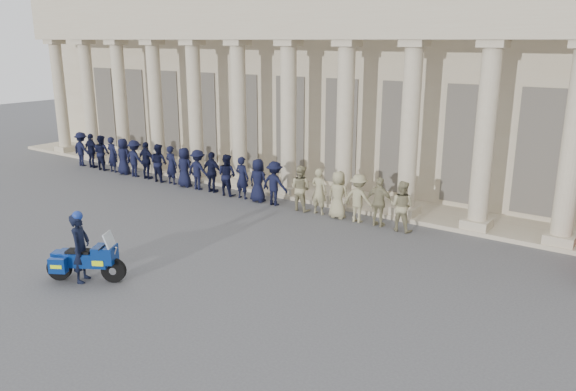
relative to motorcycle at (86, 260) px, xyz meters
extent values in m
plane|color=#4C4C4F|center=(0.78, 2.10, -0.61)|extent=(90.00, 90.00, 0.00)
cube|color=tan|center=(0.78, 17.10, 3.89)|extent=(40.00, 10.00, 9.00)
cube|color=tan|center=(0.78, 10.90, -0.53)|extent=(40.00, 2.60, 0.15)
cube|color=tan|center=(0.78, 10.10, 6.18)|extent=(35.80, 1.00, 1.00)
cube|color=tan|center=(-16.12, 10.10, -0.31)|extent=(0.90, 0.90, 0.30)
cylinder|color=tan|center=(-16.12, 10.10, 2.64)|extent=(0.64, 0.64, 5.60)
cube|color=tan|center=(-16.12, 10.10, 5.56)|extent=(0.85, 0.85, 0.24)
cube|color=tan|center=(-13.52, 10.10, -0.31)|extent=(0.90, 0.90, 0.30)
cylinder|color=tan|center=(-13.52, 10.10, 2.64)|extent=(0.64, 0.64, 5.60)
cube|color=tan|center=(-13.52, 10.10, 5.56)|extent=(0.85, 0.85, 0.24)
cube|color=tan|center=(-10.92, 10.10, -0.31)|extent=(0.90, 0.90, 0.30)
cylinder|color=tan|center=(-10.92, 10.10, 2.64)|extent=(0.64, 0.64, 5.60)
cube|color=tan|center=(-10.92, 10.10, 5.56)|extent=(0.85, 0.85, 0.24)
cube|color=tan|center=(-8.32, 10.10, -0.31)|extent=(0.90, 0.90, 0.30)
cylinder|color=tan|center=(-8.32, 10.10, 2.64)|extent=(0.64, 0.64, 5.60)
cube|color=tan|center=(-8.32, 10.10, 5.56)|extent=(0.85, 0.85, 0.24)
cube|color=tan|center=(-5.72, 10.10, -0.31)|extent=(0.90, 0.90, 0.30)
cylinder|color=tan|center=(-5.72, 10.10, 2.64)|extent=(0.64, 0.64, 5.60)
cube|color=tan|center=(-5.72, 10.10, 5.56)|extent=(0.85, 0.85, 0.24)
cube|color=tan|center=(-3.12, 10.10, -0.31)|extent=(0.90, 0.90, 0.30)
cylinder|color=tan|center=(-3.12, 10.10, 2.64)|extent=(0.64, 0.64, 5.60)
cube|color=tan|center=(-3.12, 10.10, 5.56)|extent=(0.85, 0.85, 0.24)
cube|color=tan|center=(-0.52, 10.10, -0.31)|extent=(0.90, 0.90, 0.30)
cylinder|color=tan|center=(-0.52, 10.10, 2.64)|extent=(0.64, 0.64, 5.60)
cube|color=tan|center=(-0.52, 10.10, 5.56)|extent=(0.85, 0.85, 0.24)
cube|color=tan|center=(2.08, 10.10, -0.31)|extent=(0.90, 0.90, 0.30)
cylinder|color=tan|center=(2.08, 10.10, 2.64)|extent=(0.64, 0.64, 5.60)
cube|color=tan|center=(2.08, 10.10, 5.56)|extent=(0.85, 0.85, 0.24)
cube|color=tan|center=(4.68, 10.10, -0.31)|extent=(0.90, 0.90, 0.30)
cylinder|color=tan|center=(4.68, 10.10, 2.64)|extent=(0.64, 0.64, 5.60)
cube|color=tan|center=(4.68, 10.10, 5.56)|extent=(0.85, 0.85, 0.24)
cube|color=tan|center=(7.28, 10.10, -0.31)|extent=(0.90, 0.90, 0.30)
cylinder|color=tan|center=(7.28, 10.10, 2.64)|extent=(0.64, 0.64, 5.60)
cube|color=tan|center=(7.28, 10.10, 5.56)|extent=(0.85, 0.85, 0.24)
cube|color=tan|center=(9.88, 10.10, -0.31)|extent=(0.90, 0.90, 0.30)
cylinder|color=tan|center=(9.88, 10.10, 2.64)|extent=(0.64, 0.64, 5.60)
cube|color=black|center=(-14.82, 12.12, 1.94)|extent=(1.30, 0.12, 4.20)
cube|color=black|center=(-12.22, 12.12, 1.94)|extent=(1.30, 0.12, 4.20)
cube|color=black|center=(-9.62, 12.12, 1.94)|extent=(1.30, 0.12, 4.20)
cube|color=black|center=(-7.02, 12.12, 1.94)|extent=(1.30, 0.12, 4.20)
cube|color=black|center=(-4.42, 12.12, 1.94)|extent=(1.30, 0.12, 4.20)
cube|color=black|center=(-1.82, 12.12, 1.94)|extent=(1.30, 0.12, 4.20)
cube|color=black|center=(0.78, 12.12, 1.94)|extent=(1.30, 0.12, 4.20)
cube|color=black|center=(3.38, 12.12, 1.94)|extent=(1.30, 0.12, 4.20)
cube|color=black|center=(5.98, 12.12, 1.94)|extent=(1.30, 0.12, 4.20)
cube|color=black|center=(8.58, 12.12, 1.94)|extent=(1.30, 0.12, 4.20)
imported|color=black|center=(-12.57, 8.72, 0.26)|extent=(1.13, 0.65, 1.74)
imported|color=black|center=(-11.75, 8.72, 0.26)|extent=(1.02, 0.43, 1.74)
imported|color=black|center=(-10.92, 8.72, 0.26)|extent=(0.85, 0.66, 1.74)
imported|color=black|center=(-10.10, 8.72, 0.26)|extent=(0.64, 0.42, 1.74)
imported|color=black|center=(-9.27, 8.72, 0.26)|extent=(0.85, 0.55, 1.74)
imported|color=black|center=(-8.45, 8.72, 0.26)|extent=(1.13, 0.65, 1.74)
imported|color=black|center=(-7.62, 8.72, 0.26)|extent=(1.02, 0.43, 1.74)
imported|color=black|center=(-6.80, 8.72, 0.26)|extent=(0.85, 0.66, 1.74)
imported|color=black|center=(-5.98, 8.72, 0.26)|extent=(0.64, 0.42, 1.74)
imported|color=black|center=(-5.15, 8.72, 0.26)|extent=(0.85, 0.55, 1.74)
imported|color=black|center=(-4.33, 8.72, 0.26)|extent=(1.13, 0.65, 1.74)
imported|color=black|center=(-3.50, 8.72, 0.26)|extent=(1.02, 0.43, 1.74)
imported|color=black|center=(-2.68, 8.72, 0.26)|extent=(0.85, 0.66, 1.74)
imported|color=black|center=(-1.86, 8.72, 0.26)|extent=(0.64, 0.42, 1.74)
imported|color=black|center=(-1.03, 8.72, 0.26)|extent=(0.85, 0.55, 1.74)
imported|color=black|center=(-0.21, 8.72, 0.26)|extent=(1.13, 0.65, 1.74)
imported|color=#978E68|center=(1.02, 8.72, 0.26)|extent=(0.85, 0.66, 1.74)
imported|color=#978E68|center=(1.84, 8.72, 0.26)|extent=(0.64, 0.42, 1.74)
imported|color=#978E68|center=(2.67, 8.72, 0.26)|extent=(0.85, 0.55, 1.74)
imported|color=#978E68|center=(3.49, 8.72, 0.26)|extent=(1.13, 0.65, 1.74)
imported|color=#978E68|center=(4.31, 8.72, 0.26)|extent=(1.02, 0.43, 1.74)
imported|color=#978E68|center=(5.14, 8.72, 0.26)|extent=(0.85, 0.66, 1.74)
cylinder|color=black|center=(0.64, 0.37, -0.27)|extent=(0.65, 0.46, 0.67)
cylinder|color=black|center=(-0.67, -0.39, -0.27)|extent=(0.65, 0.46, 0.67)
cube|color=navy|center=(0.03, 0.01, 0.02)|extent=(1.22, 0.95, 0.38)
cube|color=navy|center=(0.47, 0.27, 0.18)|extent=(0.74, 0.73, 0.46)
cube|color=silver|center=(0.47, 0.27, -0.05)|extent=(0.34, 0.37, 0.12)
cube|color=#B2BFCC|center=(0.62, 0.35, 0.53)|extent=(0.41, 0.51, 0.54)
cube|color=black|center=(-0.15, -0.09, 0.22)|extent=(0.74, 0.63, 0.10)
cube|color=navy|center=(-0.63, -0.36, 0.10)|extent=(0.48, 0.47, 0.22)
cube|color=navy|center=(-0.38, -0.59, -0.05)|extent=(0.51, 0.42, 0.40)
cube|color=#DBFE0D|center=(-0.38, -0.59, -0.05)|extent=(0.38, 0.36, 0.10)
cube|color=navy|center=(-0.70, -0.03, -0.05)|extent=(0.51, 0.42, 0.40)
cube|color=#DBFE0D|center=(-0.70, -0.03, -0.05)|extent=(0.38, 0.36, 0.10)
cylinder|color=silver|center=(-0.53, -0.03, -0.30)|extent=(0.58, 0.39, 0.10)
cylinder|color=black|center=(0.47, 0.27, 0.42)|extent=(0.38, 0.63, 0.04)
imported|color=black|center=(-0.10, -0.06, 0.33)|extent=(0.73, 0.82, 1.88)
sphere|color=navy|center=(-0.10, -0.06, 1.22)|extent=(0.28, 0.28, 0.28)
camera|label=1|loc=(12.50, -8.28, 5.67)|focal=35.00mm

